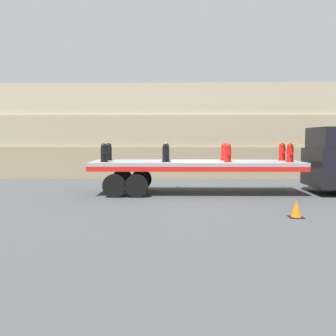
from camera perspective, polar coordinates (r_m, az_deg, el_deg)
The scene contains 14 objects.
ground_plane at distance 16.31m, azimuth 4.23°, elevation -3.84°, with size 120.00×120.00×0.00m, color #3F4244.
rock_cliff at distance 23.47m, azimuth 3.19°, elevation 5.61°, with size 60.00×3.30×5.62m.
flatbed_trailer at distance 16.16m, azimuth 1.92°, elevation 0.07°, with size 8.93×2.65×1.39m.
fire_hydrant_black_near_0 at distance 15.82m, azimuth -9.73°, elevation 2.27°, with size 0.35×0.52×0.78m.
fire_hydrant_black_far_0 at distance 16.93m, azimuth -9.03°, elevation 2.43°, with size 0.35×0.52×0.78m.
fire_hydrant_black_near_1 at distance 15.56m, azimuth -0.35°, elevation 2.30°, with size 0.35×0.52×0.78m.
fire_hydrant_black_far_1 at distance 16.69m, azimuth -0.27°, elevation 2.45°, with size 0.35×0.52×0.78m.
fire_hydrant_red_near_2 at distance 15.72m, azimuth 9.09°, elevation 2.26°, with size 0.35×0.52×0.78m.
fire_hydrant_red_far_2 at distance 16.84m, azimuth 8.54°, elevation 2.42°, with size 0.35×0.52×0.78m.
fire_hydrant_red_near_3 at distance 16.30m, azimuth 18.10°, elevation 2.18°, with size 0.35×0.52×0.78m.
fire_hydrant_red_far_3 at distance 17.37m, azimuth 17.00°, elevation 2.34°, with size 0.35×0.52×0.78m.
cargo_strap_rear at distance 16.11m, azimuth -0.31°, elevation 3.83°, with size 0.05×2.76×0.01m.
cargo_strap_middle at distance 16.83m, azimuth 17.57°, elevation 3.65°, with size 0.05×2.76×0.01m.
traffic_cone at distance 11.94m, azimuth 18.96°, elevation -5.92°, with size 0.42×0.42×0.54m.
Camera 1 is at (-0.99, -16.11, 2.38)m, focal length 40.00 mm.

